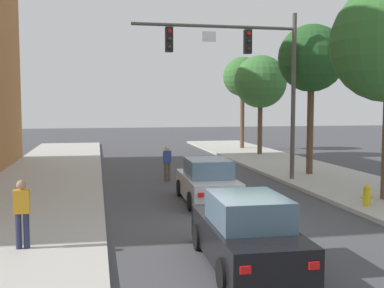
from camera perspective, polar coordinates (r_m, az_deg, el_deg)
ground_plane at (r=14.24m, az=6.20°, el=-9.71°), size 120.00×120.00×0.00m
sidewalk_left at (r=13.78m, az=-20.98°, el=-10.18°), size 5.00×60.00×0.15m
traffic_signal_mast at (r=21.38m, az=6.89°, el=9.65°), size 7.42×0.38×7.50m
car_lead_silver at (r=17.25m, az=1.86°, el=-4.68°), size 1.93×4.28×1.60m
car_following_black at (r=10.63m, az=6.58°, el=-10.72°), size 1.91×4.28×1.60m
pedestrian_sidewalk_left_walker at (r=11.93m, az=-19.85°, el=-7.57°), size 0.36×0.22×1.64m
pedestrian_crossing_road at (r=22.05m, az=-3.01°, el=-2.11°), size 0.36×0.22×1.64m
fire_hydrant at (r=17.06m, az=20.37°, el=-5.82°), size 0.48×0.24×0.72m
street_tree_second at (r=23.98m, az=14.24°, el=9.91°), size 3.26×3.26×7.28m
street_tree_third at (r=32.83m, az=8.27°, el=7.42°), size 3.59×3.59×6.77m
street_tree_farthest at (r=37.35m, az=6.13°, el=8.02°), size 3.06×3.06×7.12m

